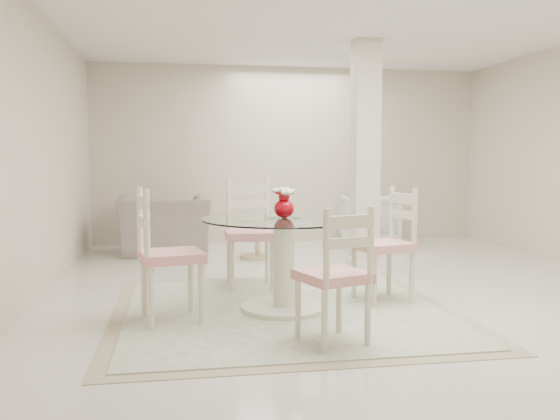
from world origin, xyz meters
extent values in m
plane|color=silver|center=(0.00, 0.00, 0.00)|extent=(7.00, 7.00, 0.00)
cube|color=beige|center=(0.00, 3.50, 1.35)|extent=(6.00, 0.02, 2.70)
cube|color=beige|center=(-3.00, 0.00, 1.35)|extent=(0.02, 7.00, 2.70)
cube|color=white|center=(0.00, 0.00, 2.70)|extent=(6.00, 7.00, 0.02)
cube|color=beige|center=(0.50, 1.30, 1.35)|extent=(0.30, 0.30, 2.70)
cube|color=tan|center=(-0.85, -0.70, 0.00)|extent=(2.87, 2.87, 0.01)
cube|color=beige|center=(-0.85, -0.70, 0.01)|extent=(2.63, 2.63, 0.01)
cylinder|color=beige|center=(-0.85, -0.70, 0.03)|extent=(0.72, 0.72, 0.05)
cylinder|color=beige|center=(-0.85, -0.70, 0.42)|extent=(0.18, 0.18, 0.75)
cylinder|color=beige|center=(-0.85, -0.70, 0.77)|extent=(0.30, 0.30, 0.03)
cylinder|color=white|center=(-0.85, -0.70, 0.79)|extent=(1.39, 1.39, 0.01)
ellipsoid|color=#AA050F|center=(-0.85, -0.70, 0.88)|extent=(0.17, 0.17, 0.16)
cylinder|color=#AA050F|center=(-0.85, -0.70, 0.98)|extent=(0.09, 0.09, 0.05)
cylinder|color=#AA050F|center=(-0.85, -0.70, 1.01)|extent=(0.15, 0.15, 0.02)
ellipsoid|color=white|center=(-0.85, -0.70, 1.03)|extent=(0.10, 0.10, 0.04)
ellipsoid|color=white|center=(-0.80, -0.68, 1.02)|extent=(0.10, 0.10, 0.04)
ellipsoid|color=white|center=(-0.90, -0.67, 1.03)|extent=(0.10, 0.10, 0.04)
ellipsoid|color=white|center=(-0.84, -0.75, 1.02)|extent=(0.10, 0.10, 0.04)
cylinder|color=beige|center=(-0.14, -0.38, 0.24)|extent=(0.05, 0.05, 0.48)
cylinder|color=beige|center=(-0.06, -0.74, 0.24)|extent=(0.05, 0.05, 0.48)
cylinder|color=beige|center=(0.23, -0.30, 0.24)|extent=(0.05, 0.05, 0.48)
cylinder|color=beige|center=(0.30, -0.67, 0.24)|extent=(0.05, 0.05, 0.48)
cube|color=#B12112|center=(0.08, -0.52, 0.51)|extent=(0.54, 0.54, 0.07)
cube|color=beige|center=(0.29, -0.48, 0.86)|extent=(0.13, 0.42, 0.56)
cylinder|color=beige|center=(-1.22, 0.04, 0.25)|extent=(0.05, 0.05, 0.50)
cylinder|color=beige|center=(-0.83, 0.03, 0.25)|extent=(0.05, 0.05, 0.50)
cylinder|color=beige|center=(-1.22, 0.44, 0.25)|extent=(0.05, 0.05, 0.50)
cylinder|color=beige|center=(-0.82, 0.43, 0.25)|extent=(0.05, 0.05, 0.50)
cube|color=red|center=(-1.02, 0.24, 0.54)|extent=(0.49, 0.49, 0.08)
cube|color=beige|center=(-1.02, 0.46, 0.91)|extent=(0.44, 0.06, 0.59)
cylinder|color=beige|center=(-1.56, -1.03, 0.25)|extent=(0.05, 0.05, 0.49)
cylinder|color=beige|center=(-1.63, -0.65, 0.25)|extent=(0.05, 0.05, 0.49)
cylinder|color=beige|center=(-1.94, -1.10, 0.25)|extent=(0.05, 0.05, 0.49)
cylinder|color=beige|center=(-2.01, -0.72, 0.25)|extent=(0.05, 0.05, 0.49)
cube|color=red|center=(-1.78, -0.87, 0.53)|extent=(0.55, 0.55, 0.08)
cube|color=beige|center=(-1.99, -0.91, 0.89)|extent=(0.13, 0.43, 0.58)
cylinder|color=beige|center=(-0.56, -1.41, 0.22)|extent=(0.04, 0.04, 0.45)
cylinder|color=beige|center=(-0.90, -1.52, 0.22)|extent=(0.04, 0.04, 0.45)
cylinder|color=beige|center=(-0.45, -1.74, 0.22)|extent=(0.04, 0.04, 0.45)
cylinder|color=beige|center=(-0.79, -1.85, 0.22)|extent=(0.04, 0.04, 0.45)
cube|color=#B31F13|center=(-0.68, -1.63, 0.48)|extent=(0.54, 0.54, 0.07)
cube|color=beige|center=(-0.61, -1.82, 0.81)|extent=(0.38, 0.16, 0.53)
imported|color=gray|center=(-1.91, 2.61, 0.39)|extent=(1.23, 1.09, 0.78)
imported|color=silver|center=(1.12, 2.95, 0.38)|extent=(0.92, 0.94, 0.75)
cylinder|color=tan|center=(-0.71, 2.04, 0.02)|extent=(0.46, 0.46, 0.04)
cylinder|color=tan|center=(-0.71, 2.04, 0.25)|extent=(0.07, 0.07, 0.44)
cylinder|color=tan|center=(-0.71, 2.04, 0.49)|extent=(0.48, 0.48, 0.03)
camera|label=1|loc=(-1.73, -5.57, 1.30)|focal=38.00mm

